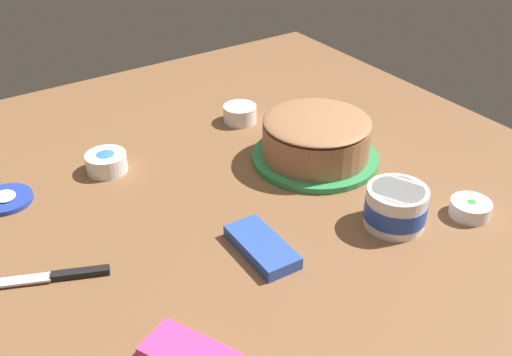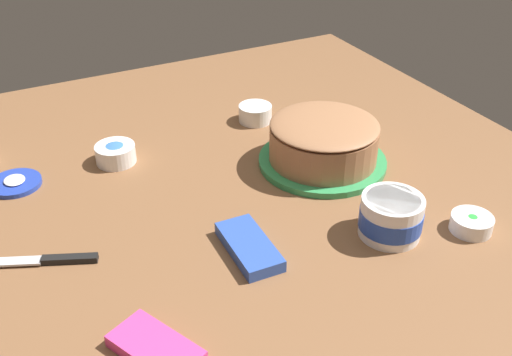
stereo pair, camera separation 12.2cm
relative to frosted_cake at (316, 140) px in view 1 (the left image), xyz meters
name	(u,v)px [view 1 (the left image)]	position (x,y,z in m)	size (l,w,h in m)	color
ground_plane	(220,212)	(-0.05, 0.28, -0.05)	(1.54, 1.54, 0.00)	brown
frosted_cake	(316,140)	(0.00, 0.00, 0.00)	(0.28, 0.28, 0.11)	#339351
frosting_tub	(396,206)	(-0.27, 0.03, -0.01)	(0.12, 0.12, 0.08)	white
frosting_tub_lid	(5,199)	(0.22, 0.62, -0.05)	(0.11, 0.11, 0.02)	#233DAD
spreading_knife	(51,277)	(-0.06, 0.61, -0.05)	(0.11, 0.22, 0.01)	silver
sprinkle_bowl_blue	(106,161)	(0.22, 0.40, -0.03)	(0.09, 0.09, 0.04)	white
sprinkle_bowl_green	(470,208)	(-0.33, -0.12, -0.04)	(0.08, 0.08, 0.03)	white
sprinkle_bowl_orange	(240,113)	(0.25, 0.04, -0.03)	(0.08, 0.08, 0.04)	white
candy_box_upper	(262,246)	(-0.20, 0.28, -0.04)	(0.15, 0.07, 0.02)	#2D51B2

